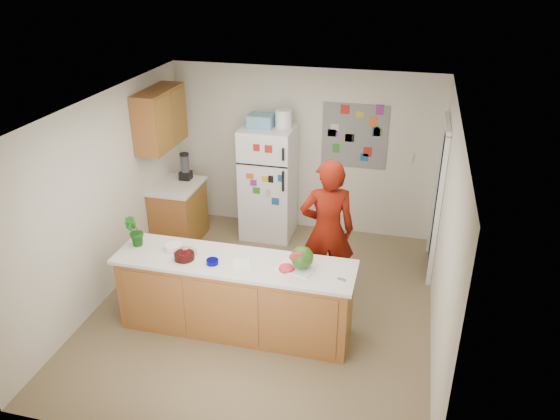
% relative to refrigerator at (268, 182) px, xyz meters
% --- Properties ---
extents(floor, '(4.00, 4.50, 0.02)m').
position_rel_refrigerator_xyz_m(floor, '(0.45, -1.88, -0.86)').
color(floor, brown).
rests_on(floor, ground).
extents(wall_back, '(4.00, 0.02, 2.50)m').
position_rel_refrigerator_xyz_m(wall_back, '(0.45, 0.38, 0.40)').
color(wall_back, beige).
rests_on(wall_back, ground).
extents(wall_left, '(0.02, 4.50, 2.50)m').
position_rel_refrigerator_xyz_m(wall_left, '(-1.56, -1.88, 0.40)').
color(wall_left, beige).
rests_on(wall_left, ground).
extents(wall_right, '(0.02, 4.50, 2.50)m').
position_rel_refrigerator_xyz_m(wall_right, '(2.46, -1.88, 0.40)').
color(wall_right, beige).
rests_on(wall_right, ground).
extents(ceiling, '(4.00, 4.50, 0.02)m').
position_rel_refrigerator_xyz_m(ceiling, '(0.45, -1.88, 1.66)').
color(ceiling, white).
rests_on(ceiling, wall_back).
extents(doorway, '(0.03, 0.85, 2.04)m').
position_rel_refrigerator_xyz_m(doorway, '(2.44, -0.43, 0.17)').
color(doorway, black).
rests_on(doorway, ground).
extents(peninsula_base, '(2.60, 0.62, 0.88)m').
position_rel_refrigerator_xyz_m(peninsula_base, '(0.25, -2.38, -0.41)').
color(peninsula_base, brown).
rests_on(peninsula_base, floor).
extents(peninsula_top, '(2.68, 0.70, 0.04)m').
position_rel_refrigerator_xyz_m(peninsula_top, '(0.25, -2.38, 0.05)').
color(peninsula_top, silver).
rests_on(peninsula_top, peninsula_base).
extents(side_counter_base, '(0.60, 0.80, 0.86)m').
position_rel_refrigerator_xyz_m(side_counter_base, '(-1.24, -0.53, -0.42)').
color(side_counter_base, brown).
rests_on(side_counter_base, floor).
extents(side_counter_top, '(0.64, 0.84, 0.04)m').
position_rel_refrigerator_xyz_m(side_counter_top, '(-1.24, -0.53, 0.03)').
color(side_counter_top, silver).
rests_on(side_counter_top, side_counter_base).
extents(upper_cabinets, '(0.35, 1.00, 0.80)m').
position_rel_refrigerator_xyz_m(upper_cabinets, '(-1.37, -0.58, 1.05)').
color(upper_cabinets, brown).
rests_on(upper_cabinets, wall_left).
extents(refrigerator, '(0.75, 0.70, 1.70)m').
position_rel_refrigerator_xyz_m(refrigerator, '(0.00, 0.00, 0.00)').
color(refrigerator, silver).
rests_on(refrigerator, floor).
extents(fridge_top_bin, '(0.35, 0.28, 0.18)m').
position_rel_refrigerator_xyz_m(fridge_top_bin, '(-0.10, 0.00, 0.94)').
color(fridge_top_bin, '#5999B2').
rests_on(fridge_top_bin, refrigerator).
extents(photo_collage, '(0.95, 0.01, 0.95)m').
position_rel_refrigerator_xyz_m(photo_collage, '(1.20, 0.36, 0.70)').
color(photo_collage, slate).
rests_on(photo_collage, wall_back).
extents(person, '(0.77, 0.61, 1.84)m').
position_rel_refrigerator_xyz_m(person, '(1.13, -1.45, 0.07)').
color(person, '#611106').
rests_on(person, floor).
extents(blender_appliance, '(0.13, 0.13, 0.38)m').
position_rel_refrigerator_xyz_m(blender_appliance, '(-1.19, -0.29, 0.24)').
color(blender_appliance, black).
rests_on(blender_appliance, side_counter_top).
extents(cutting_board, '(0.43, 0.36, 0.01)m').
position_rel_refrigerator_xyz_m(cutting_board, '(0.95, -2.37, 0.08)').
color(cutting_board, silver).
rests_on(cutting_board, peninsula_top).
extents(watermelon, '(0.24, 0.24, 0.24)m').
position_rel_refrigerator_xyz_m(watermelon, '(1.01, -2.35, 0.20)').
color(watermelon, '#2E5711').
rests_on(watermelon, cutting_board).
extents(watermelon_slice, '(0.16, 0.16, 0.02)m').
position_rel_refrigerator_xyz_m(watermelon_slice, '(0.85, -2.42, 0.09)').
color(watermelon_slice, '#C12B37').
rests_on(watermelon_slice, cutting_board).
extents(cherry_bowl, '(0.28, 0.28, 0.07)m').
position_rel_refrigerator_xyz_m(cherry_bowl, '(-0.29, -2.47, 0.11)').
color(cherry_bowl, black).
rests_on(cherry_bowl, peninsula_top).
extents(white_bowl, '(0.25, 0.25, 0.06)m').
position_rel_refrigerator_xyz_m(white_bowl, '(-0.49, -2.30, 0.10)').
color(white_bowl, silver).
rests_on(white_bowl, peninsula_top).
extents(cobalt_bowl, '(0.15, 0.15, 0.05)m').
position_rel_refrigerator_xyz_m(cobalt_bowl, '(0.05, -2.49, 0.10)').
color(cobalt_bowl, '#00005D').
rests_on(cobalt_bowl, peninsula_top).
extents(plate, '(0.34, 0.34, 0.02)m').
position_rel_refrigerator_xyz_m(plate, '(-0.32, -2.36, 0.08)').
color(plate, tan).
rests_on(plate, peninsula_top).
extents(paper_towel, '(0.23, 0.22, 0.02)m').
position_rel_refrigerator_xyz_m(paper_towel, '(0.35, -2.43, 0.08)').
color(paper_towel, silver).
rests_on(paper_towel, peninsula_top).
extents(keys, '(0.09, 0.06, 0.01)m').
position_rel_refrigerator_xyz_m(keys, '(1.45, -2.47, 0.08)').
color(keys, gray).
rests_on(keys, peninsula_top).
extents(potted_plant, '(0.25, 0.25, 0.36)m').
position_rel_refrigerator_xyz_m(potted_plant, '(-0.95, -2.33, 0.25)').
color(potted_plant, '#0B4211').
rests_on(potted_plant, peninsula_top).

